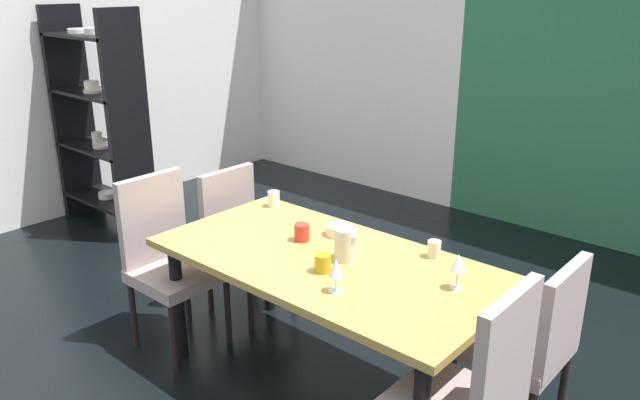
{
  "coord_description": "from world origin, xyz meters",
  "views": [
    {
      "loc": [
        2.4,
        -2.21,
        2.02
      ],
      "look_at": [
        0.23,
        0.27,
        0.85
      ],
      "focal_mm": 35.0,
      "sensor_mm": 36.0,
      "label": 1
    }
  ],
  "objects_px": {
    "serving_bowl_rear": "(339,230)",
    "cup_east": "(434,249)",
    "chair_left_near": "(167,255)",
    "chair_left_far": "(242,232)",
    "wine_glass_west": "(336,268)",
    "chair_right_near": "(472,394)",
    "display_shelf": "(99,120)",
    "dining_table": "(327,273)",
    "wine_glass_north": "(458,263)",
    "cup_front": "(323,263)",
    "pitcher_left": "(345,244)",
    "cup_center": "(274,199)",
    "cup_corner": "(302,232)",
    "chair_right_far": "(530,340)"
  },
  "relations": [
    {
      "from": "chair_left_far",
      "to": "cup_front",
      "type": "relative_size",
      "value": 10.33
    },
    {
      "from": "chair_right_far",
      "to": "cup_east",
      "type": "xyz_separation_m",
      "value": [
        -0.55,
        0.08,
        0.25
      ]
    },
    {
      "from": "chair_right_far",
      "to": "chair_left_far",
      "type": "bearing_deg",
      "value": 90.0
    },
    {
      "from": "dining_table",
      "to": "wine_glass_west",
      "type": "distance_m",
      "value": 0.4
    },
    {
      "from": "cup_front",
      "to": "cup_corner",
      "type": "height_order",
      "value": "cup_corner"
    },
    {
      "from": "chair_right_near",
      "to": "cup_center",
      "type": "height_order",
      "value": "chair_right_near"
    },
    {
      "from": "serving_bowl_rear",
      "to": "cup_front",
      "type": "xyz_separation_m",
      "value": [
        0.23,
        -0.39,
        0.02
      ]
    },
    {
      "from": "cup_front",
      "to": "cup_center",
      "type": "xyz_separation_m",
      "value": [
        -0.8,
        0.48,
        0.0
      ]
    },
    {
      "from": "cup_center",
      "to": "dining_table",
      "type": "bearing_deg",
      "value": -25.71
    },
    {
      "from": "chair_right_near",
      "to": "display_shelf",
      "type": "xyz_separation_m",
      "value": [
        -3.83,
        0.75,
        0.37
      ]
    },
    {
      "from": "serving_bowl_rear",
      "to": "cup_front",
      "type": "height_order",
      "value": "cup_front"
    },
    {
      "from": "wine_glass_north",
      "to": "chair_right_near",
      "type": "bearing_deg",
      "value": -52.82
    },
    {
      "from": "chair_left_far",
      "to": "cup_corner",
      "type": "relative_size",
      "value": 9.88
    },
    {
      "from": "chair_right_near",
      "to": "display_shelf",
      "type": "height_order",
      "value": "display_shelf"
    },
    {
      "from": "pitcher_left",
      "to": "serving_bowl_rear",
      "type": "bearing_deg",
      "value": 135.47
    },
    {
      "from": "wine_glass_north",
      "to": "serving_bowl_rear",
      "type": "distance_m",
      "value": 0.8
    },
    {
      "from": "display_shelf",
      "to": "cup_east",
      "type": "xyz_separation_m",
      "value": [
        3.27,
        -0.12,
        -0.16
      ]
    },
    {
      "from": "display_shelf",
      "to": "chair_left_far",
      "type": "bearing_deg",
      "value": -5.82
    },
    {
      "from": "chair_right_far",
      "to": "cup_center",
      "type": "bearing_deg",
      "value": 87.67
    },
    {
      "from": "cup_east",
      "to": "dining_table",
      "type": "bearing_deg",
      "value": -137.74
    },
    {
      "from": "wine_glass_north",
      "to": "cup_center",
      "type": "relative_size",
      "value": 1.73
    },
    {
      "from": "dining_table",
      "to": "display_shelf",
      "type": "height_order",
      "value": "display_shelf"
    },
    {
      "from": "dining_table",
      "to": "pitcher_left",
      "type": "xyz_separation_m",
      "value": [
        0.08,
        0.04,
        0.17
      ]
    },
    {
      "from": "dining_table",
      "to": "cup_center",
      "type": "bearing_deg",
      "value": 154.29
    },
    {
      "from": "cup_corner",
      "to": "wine_glass_west",
      "type": "bearing_deg",
      "value": -32.94
    },
    {
      "from": "chair_right_near",
      "to": "cup_front",
      "type": "bearing_deg",
      "value": 80.32
    },
    {
      "from": "chair_left_far",
      "to": "cup_corner",
      "type": "distance_m",
      "value": 0.77
    },
    {
      "from": "chair_left_far",
      "to": "cup_center",
      "type": "xyz_separation_m",
      "value": [
        0.23,
        0.07,
        0.26
      ]
    },
    {
      "from": "cup_east",
      "to": "chair_left_far",
      "type": "bearing_deg",
      "value": -176.73
    },
    {
      "from": "display_shelf",
      "to": "wine_glass_north",
      "type": "height_order",
      "value": "display_shelf"
    },
    {
      "from": "display_shelf",
      "to": "cup_front",
      "type": "bearing_deg",
      "value": -11.56
    },
    {
      "from": "dining_table",
      "to": "wine_glass_north",
      "type": "distance_m",
      "value": 0.69
    },
    {
      "from": "dining_table",
      "to": "cup_center",
      "type": "height_order",
      "value": "cup_center"
    },
    {
      "from": "wine_glass_west",
      "to": "pitcher_left",
      "type": "bearing_deg",
      "value": 121.78
    },
    {
      "from": "chair_right_far",
      "to": "display_shelf",
      "type": "height_order",
      "value": "display_shelf"
    },
    {
      "from": "display_shelf",
      "to": "cup_front",
      "type": "relative_size",
      "value": 20.98
    },
    {
      "from": "serving_bowl_rear",
      "to": "cup_front",
      "type": "distance_m",
      "value": 0.45
    },
    {
      "from": "chair_right_far",
      "to": "pitcher_left",
      "type": "bearing_deg",
      "value": 105.39
    },
    {
      "from": "serving_bowl_rear",
      "to": "cup_east",
      "type": "relative_size",
      "value": 1.63
    },
    {
      "from": "chair_left_near",
      "to": "cup_center",
      "type": "height_order",
      "value": "chair_left_near"
    },
    {
      "from": "dining_table",
      "to": "cup_east",
      "type": "distance_m",
      "value": 0.54
    },
    {
      "from": "chair_left_near",
      "to": "serving_bowl_rear",
      "type": "xyz_separation_m",
      "value": [
        0.81,
        0.54,
        0.21
      ]
    },
    {
      "from": "cup_east",
      "to": "pitcher_left",
      "type": "height_order",
      "value": "pitcher_left"
    },
    {
      "from": "chair_right_far",
      "to": "cup_front",
      "type": "distance_m",
      "value": 0.99
    },
    {
      "from": "cup_front",
      "to": "pitcher_left",
      "type": "height_order",
      "value": "pitcher_left"
    },
    {
      "from": "dining_table",
      "to": "wine_glass_north",
      "type": "relative_size",
      "value": 10.63
    },
    {
      "from": "chair_left_far",
      "to": "wine_glass_west",
      "type": "bearing_deg",
      "value": 66.59
    },
    {
      "from": "cup_front",
      "to": "cup_center",
      "type": "bearing_deg",
      "value": 149.31
    },
    {
      "from": "chair_left_far",
      "to": "cup_east",
      "type": "relative_size",
      "value": 10.63
    },
    {
      "from": "chair_left_far",
      "to": "display_shelf",
      "type": "bearing_deg",
      "value": -95.82
    }
  ]
}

